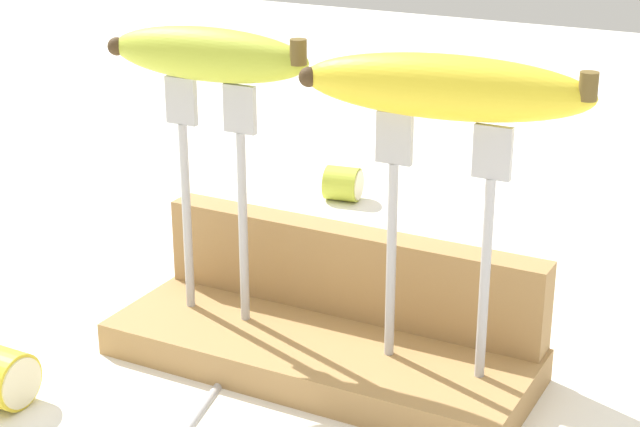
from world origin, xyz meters
TOP-DOWN VIEW (x-y plane):
  - ground_plane at (0.00, 0.00)m, footprint 3.00×3.00m
  - wooden_board at (0.00, 0.00)m, footprint 0.33×0.13m
  - board_backstop at (0.00, 0.05)m, footprint 0.32×0.03m
  - fork_stand_left at (-0.09, -0.00)m, footprint 0.08×0.01m
  - fork_stand_right at (0.09, -0.00)m, footprint 0.10×0.01m
  - banana_raised_left at (-0.09, -0.00)m, footprint 0.17×0.05m
  - banana_raised_right at (0.09, -0.00)m, footprint 0.20×0.07m
  - banana_chunk_near at (-0.18, -0.15)m, footprint 0.05×0.04m
  - banana_chunk_far at (-0.15, 0.35)m, footprint 0.04×0.04m

SIDE VIEW (x-z plane):
  - ground_plane at x=0.00m, z-range 0.00..0.00m
  - wooden_board at x=0.00m, z-range 0.00..0.03m
  - banana_chunk_far at x=-0.15m, z-range 0.00..0.04m
  - banana_chunk_near at x=-0.18m, z-range 0.00..0.04m
  - board_backstop at x=0.00m, z-range 0.03..0.10m
  - fork_stand_right at x=0.09m, z-range 0.04..0.23m
  - fork_stand_left at x=-0.09m, z-range 0.04..0.23m
  - banana_raised_right at x=0.09m, z-range 0.21..0.25m
  - banana_raised_left at x=-0.09m, z-range 0.21..0.25m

